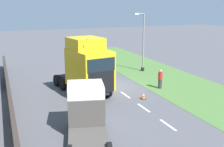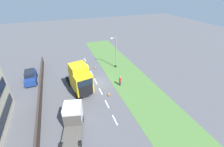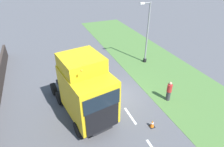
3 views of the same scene
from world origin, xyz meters
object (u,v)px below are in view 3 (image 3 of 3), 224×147
at_px(lamp_post, 146,37).
at_px(traffic_cone_trailing, 152,124).
at_px(lorry_cab, 85,90).
at_px(traffic_cone_lead, 107,63).
at_px(pedestrian, 169,91).

distance_m(lamp_post, traffic_cone_trailing, 9.91).
bearing_deg(lorry_cab, lamp_post, -153.69).
xyz_separation_m(lorry_cab, traffic_cone_lead, (-4.03, -6.85, -2.10)).
bearing_deg(pedestrian, lorry_cab, -4.53).
height_order(pedestrian, traffic_cone_trailing, pedestrian).
bearing_deg(traffic_cone_trailing, lamp_post, -117.37).
bearing_deg(lorry_cab, pedestrian, 165.57).
height_order(lamp_post, traffic_cone_trailing, lamp_post).
xyz_separation_m(lorry_cab, traffic_cone_trailing, (-3.78, 2.51, -2.10)).
relative_size(lorry_cab, lamp_post, 1.15).
bearing_deg(lamp_post, pedestrian, 75.76).
distance_m(lorry_cab, traffic_cone_lead, 8.22).
relative_size(lorry_cab, traffic_cone_lead, 12.68).
relative_size(pedestrian, traffic_cone_lead, 2.95).
bearing_deg(traffic_cone_trailing, pedestrian, -144.05).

